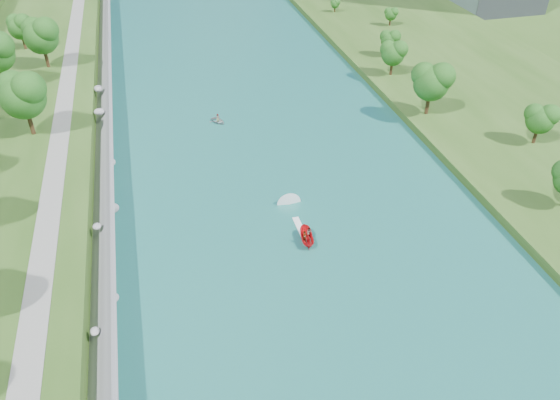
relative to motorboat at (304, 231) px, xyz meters
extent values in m
plane|color=#2D5119|center=(-0.22, -7.53, -0.81)|extent=(260.00, 260.00, 0.00)
cube|color=#185E59|center=(-0.22, 12.47, -0.76)|extent=(55.00, 240.00, 0.10)
cube|color=#2D5119|center=(49.28, 12.47, -0.06)|extent=(44.00, 240.00, 1.50)
cube|color=slate|center=(-26.07, 12.47, 0.99)|extent=(3.54, 236.00, 4.05)
ellipsoid|color=gray|center=(-26.74, -12.46, 1.62)|extent=(0.98, 1.20, 0.68)
ellipsoid|color=gray|center=(-25.09, -5.98, -0.31)|extent=(1.33, 1.47, 0.85)
ellipsoid|color=gray|center=(-26.65, 5.19, 2.13)|extent=(1.10, 1.29, 0.67)
ellipsoid|color=gray|center=(-25.02, 12.16, -0.26)|extent=(1.89, 1.71, 1.39)
ellipsoid|color=gray|center=(-25.10, 24.10, 0.30)|extent=(1.53, 1.86, 1.11)
ellipsoid|color=gray|center=(-25.89, 32.23, 0.64)|extent=(1.34, 1.21, 0.92)
ellipsoid|color=gray|center=(-26.66, 38.81, 2.33)|extent=(1.88, 1.68, 1.09)
ellipsoid|color=gray|center=(-26.94, 48.96, 2.37)|extent=(1.60, 2.06, 1.17)
cube|color=gray|center=(-32.72, 12.47, 2.74)|extent=(3.00, 200.00, 0.10)
ellipsoid|color=#124612|center=(-36.95, 32.48, 9.06)|extent=(7.64, 7.64, 12.73)
ellipsoid|color=#124612|center=(-36.92, 61.94, 8.74)|extent=(7.25, 7.25, 12.09)
ellipsoid|color=#124612|center=(-42.73, 74.17, 7.26)|extent=(5.48, 5.48, 9.13)
ellipsoid|color=#124612|center=(43.83, 12.07, 4.82)|extent=(4.95, 4.95, 8.25)
ellipsoid|color=#124612|center=(31.37, 26.46, 6.42)|extent=(6.87, 6.87, 11.45)
ellipsoid|color=#124612|center=(32.39, 44.74, 4.98)|extent=(5.14, 5.14, 8.57)
ellipsoid|color=#124612|center=(36.11, 54.69, 4.19)|extent=(4.19, 4.19, 6.98)
ellipsoid|color=#124612|center=(45.18, 74.24, 3.40)|extent=(3.24, 3.24, 5.40)
ellipsoid|color=#124612|center=(35.19, 88.63, 2.71)|extent=(2.42, 2.42, 4.03)
imported|color=red|center=(-0.01, -1.43, 0.11)|extent=(2.06, 4.40, 1.64)
imported|color=#66605B|center=(-0.41, -1.83, 0.53)|extent=(0.77, 0.71, 1.77)
imported|color=#66605B|center=(0.49, -0.93, 0.39)|extent=(0.81, 0.67, 1.50)
cube|color=white|center=(-0.01, 1.57, -0.68)|extent=(0.90, 5.00, 0.06)
imported|color=gray|center=(-5.96, 35.27, -0.37)|extent=(3.69, 4.02, 0.68)
imported|color=#66605B|center=(-5.96, 35.27, 0.25)|extent=(0.80, 0.67, 1.41)
camera|label=1|loc=(-17.43, -54.63, 46.55)|focal=35.00mm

